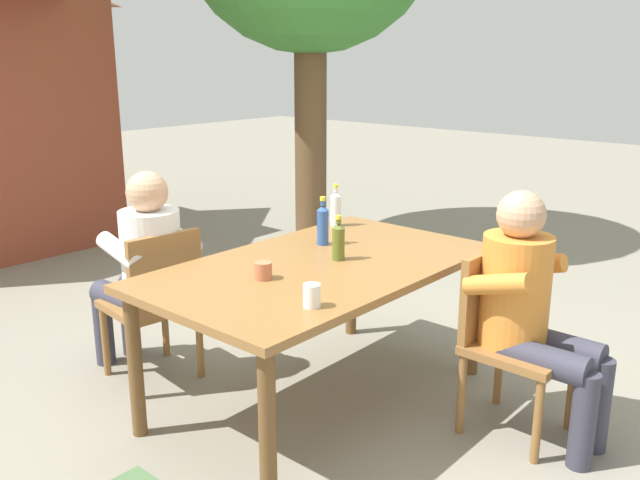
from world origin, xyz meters
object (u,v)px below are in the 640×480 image
(cup_terracotta, at_px, (263,271))
(bottle_olive, at_px, (338,241))
(chair_far_left, at_px, (156,298))
(bottle_clear, at_px, (336,208))
(bottle_blue, at_px, (323,224))
(dining_table, at_px, (320,279))
(chair_near_right, at_px, (505,332))
(cup_white, at_px, (312,296))
(person_in_plaid_shirt, at_px, (144,264))
(person_in_white_shirt, at_px, (530,305))

(cup_terracotta, bearing_deg, bottle_olive, -8.58)
(chair_far_left, xyz_separation_m, bottle_olive, (0.52, -0.85, 0.37))
(chair_far_left, bearing_deg, bottle_clear, -20.53)
(chair_far_left, relative_size, cup_terracotta, 10.53)
(chair_far_left, xyz_separation_m, bottle_blue, (0.68, -0.61, 0.39))
(dining_table, xyz_separation_m, chair_near_right, (0.40, -0.82, -0.19))
(bottle_clear, xyz_separation_m, cup_white, (-1.11, -0.80, -0.06))
(chair_far_left, distance_m, cup_terracotta, 0.84)
(person_in_plaid_shirt, relative_size, bottle_blue, 4.43)
(chair_far_left, bearing_deg, chair_near_right, -63.65)
(person_in_plaid_shirt, height_order, bottle_olive, person_in_plaid_shirt)
(chair_near_right, xyz_separation_m, bottle_clear, (0.23, 1.25, 0.38))
(bottle_clear, height_order, bottle_blue, bottle_blue)
(chair_near_right, bearing_deg, dining_table, 116.12)
(person_in_plaid_shirt, bearing_deg, person_in_white_shirt, -66.63)
(bottle_olive, xyz_separation_m, cup_terracotta, (-0.46, 0.07, -0.06))
(person_in_plaid_shirt, distance_m, cup_white, 1.31)
(bottle_olive, distance_m, cup_terracotta, 0.47)
(person_in_plaid_shirt, bearing_deg, bottle_blue, -46.89)
(person_in_plaid_shirt, relative_size, bottle_clear, 4.61)
(bottle_clear, distance_m, bottle_blue, 0.42)
(bottle_olive, bearing_deg, person_in_white_shirt, -71.79)
(dining_table, relative_size, cup_terracotta, 21.60)
(bottle_clear, height_order, cup_white, bottle_clear)
(bottle_clear, relative_size, bottle_blue, 0.96)
(dining_table, bearing_deg, bottle_clear, 34.05)
(dining_table, bearing_deg, cup_white, -142.08)
(bottle_olive, height_order, bottle_clear, bottle_clear)
(chair_near_right, bearing_deg, person_in_plaid_shirt, 114.67)
(bottle_olive, bearing_deg, cup_white, -149.72)
(chair_near_right, distance_m, chair_far_left, 1.83)
(bottle_clear, bearing_deg, dining_table, -145.95)
(person_in_plaid_shirt, bearing_deg, chair_near_right, -65.33)
(bottle_clear, bearing_deg, cup_terracotta, -158.49)
(chair_near_right, xyz_separation_m, chair_far_left, (-0.81, 1.64, 0.00))
(person_in_white_shirt, bearing_deg, person_in_plaid_shirt, 113.37)
(dining_table, xyz_separation_m, bottle_blue, (0.27, 0.21, 0.20))
(chair_far_left, bearing_deg, cup_terracotta, -85.95)
(dining_table, bearing_deg, chair_far_left, 116.59)
(cup_white, bearing_deg, chair_near_right, -27.14)
(dining_table, xyz_separation_m, cup_white, (-0.48, -0.37, 0.13))
(chair_near_right, xyz_separation_m, cup_terracotta, (-0.76, 0.86, 0.31))
(cup_white, bearing_deg, dining_table, 37.92)
(bottle_olive, bearing_deg, dining_table, 163.75)
(chair_near_right, distance_m, bottle_blue, 1.11)
(dining_table, relative_size, chair_near_right, 2.05)
(chair_near_right, distance_m, cup_terracotta, 1.19)
(bottle_blue, distance_m, cup_white, 0.95)
(chair_near_right, height_order, bottle_clear, bottle_clear)
(cup_white, bearing_deg, person_in_white_shirt, -32.53)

